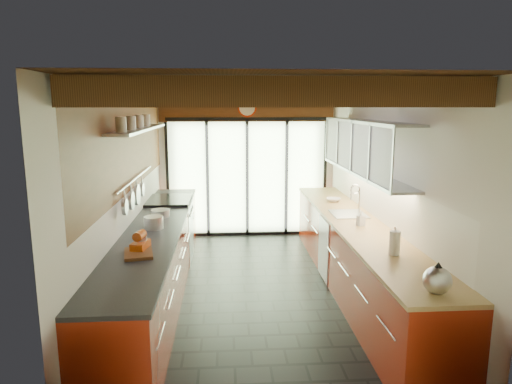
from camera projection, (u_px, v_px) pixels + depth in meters
ground at (257, 292)px, 5.92m from camera, size 5.50×5.50×0.00m
room_shell at (258, 166)px, 5.61m from camera, size 5.50×5.50×5.50m
ceiling_beams at (255, 99)px, 5.83m from camera, size 3.14×5.06×4.90m
glass_door at (247, 146)px, 8.25m from camera, size 2.95×0.10×2.90m
left_counter at (157, 261)px, 5.75m from camera, size 0.68×5.00×0.92m
range_stove at (170, 229)px, 7.17m from camera, size 0.66×0.90×0.97m
right_counter at (355, 256)px, 5.92m from camera, size 0.68×5.00×0.92m
sink_assembly at (349, 212)px, 6.22m from camera, size 0.45×0.52×0.43m
upper_cabinets_right at (365, 147)px, 5.96m from camera, size 0.34×3.00×3.00m
left_wall_fixtures at (138, 147)px, 5.61m from camera, size 0.28×2.60×0.96m
stand_mixer at (140, 243)px, 4.65m from camera, size 0.18×0.26×0.22m
pot_large at (154, 222)px, 5.51m from camera, size 0.24×0.24×0.15m
pot_small at (161, 213)px, 6.10m from camera, size 0.31×0.31×0.10m
cutting_board at (139, 253)px, 4.54m from camera, size 0.34×0.42×0.03m
kettle at (437, 279)px, 3.61m from camera, size 0.25×0.29×0.27m
paper_towel at (395, 243)px, 4.51m from camera, size 0.11×0.11×0.29m
soap_bottle at (361, 218)px, 5.63m from camera, size 0.10×0.10×0.19m
bowl at (333, 200)px, 7.07m from camera, size 0.26×0.26×0.05m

